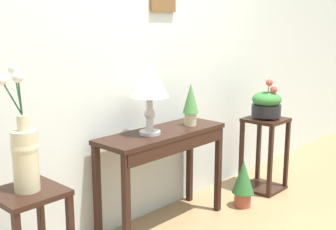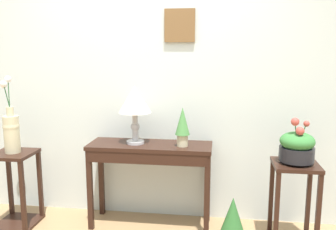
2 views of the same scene
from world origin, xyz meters
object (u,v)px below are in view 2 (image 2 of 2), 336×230
at_px(table_lamp, 135,102).
at_px(flower_vase_tall_left, 11,128).
at_px(pedestal_stand_left, 16,189).
at_px(planter_bowl_wide_right, 297,146).
at_px(potted_plant_on_console, 183,125).
at_px(potted_plant_floor, 233,220).
at_px(console_table, 150,158).
at_px(pedestal_stand_right, 293,205).

bearing_deg(table_lamp, flower_vase_tall_left, -171.46).
relative_size(pedestal_stand_left, planter_bowl_wide_right, 1.85).
xyz_separation_m(potted_plant_on_console, potted_plant_floor, (0.45, -0.24, -0.74)).
distance_m(console_table, pedestal_stand_right, 1.28).
bearing_deg(table_lamp, potted_plant_floor, -17.33).
xyz_separation_m(potted_plant_on_console, pedestal_stand_left, (-1.53, -0.13, -0.62)).
bearing_deg(pedestal_stand_left, flower_vase_tall_left, 155.46).
bearing_deg(pedestal_stand_left, potted_plant_on_console, 4.92).
xyz_separation_m(flower_vase_tall_left, planter_bowl_wide_right, (2.48, -0.02, -0.07)).
bearing_deg(planter_bowl_wide_right, flower_vase_tall_left, 179.53).
bearing_deg(console_table, potted_plant_on_console, -2.36).
height_order(potted_plant_on_console, potted_plant_floor, potted_plant_on_console).
xyz_separation_m(potted_plant_on_console, planter_bowl_wide_right, (0.94, -0.15, -0.12)).
height_order(table_lamp, planter_bowl_wide_right, table_lamp).
xyz_separation_m(console_table, potted_plant_floor, (0.74, -0.25, -0.42)).
bearing_deg(potted_plant_floor, pedestal_stand_right, 10.25).
xyz_separation_m(console_table, pedestal_stand_left, (-1.24, -0.14, -0.31)).
bearing_deg(pedestal_stand_right, flower_vase_tall_left, 179.56).
relative_size(console_table, pedestal_stand_right, 1.55).
distance_m(pedestal_stand_left, potted_plant_floor, 1.99).
bearing_deg(table_lamp, pedestal_stand_right, -7.67).
bearing_deg(potted_plant_on_console, table_lamp, 175.42).
xyz_separation_m(table_lamp, flower_vase_tall_left, (-1.10, -0.17, -0.24)).
height_order(potted_plant_on_console, pedestal_stand_right, potted_plant_on_console).
bearing_deg(potted_plant_floor, table_lamp, 162.67).
height_order(planter_bowl_wide_right, potted_plant_floor, planter_bowl_wide_right).
bearing_deg(pedestal_stand_left, pedestal_stand_right, -0.42).
distance_m(console_table, flower_vase_tall_left, 1.28).
distance_m(pedestal_stand_left, planter_bowl_wide_right, 2.52).
distance_m(table_lamp, flower_vase_tall_left, 1.14).
bearing_deg(planter_bowl_wide_right, table_lamp, 172.27).
relative_size(pedestal_stand_left, flower_vase_tall_left, 1.01).
height_order(flower_vase_tall_left, planter_bowl_wide_right, flower_vase_tall_left).
bearing_deg(pedestal_stand_right, planter_bowl_wide_right, -92.10).
relative_size(potted_plant_on_console, pedestal_stand_left, 0.49).
bearing_deg(flower_vase_tall_left, planter_bowl_wide_right, -0.47).
bearing_deg(potted_plant_floor, console_table, 161.30).
relative_size(potted_plant_on_console, planter_bowl_wide_right, 0.91).
relative_size(pedestal_stand_left, pedestal_stand_right, 0.98).
height_order(console_table, potted_plant_on_console, potted_plant_on_console).
bearing_deg(pedestal_stand_left, potted_plant_floor, -3.11).
height_order(console_table, planter_bowl_wide_right, planter_bowl_wide_right).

